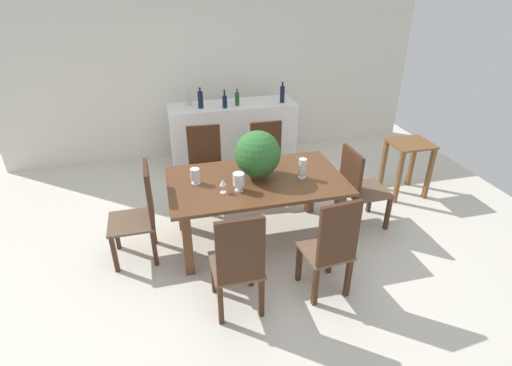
{
  "coord_description": "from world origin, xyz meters",
  "views": [
    {
      "loc": [
        -0.9,
        -3.49,
        2.71
      ],
      "look_at": [
        0.03,
        0.22,
        0.63
      ],
      "focal_mm": 28.05,
      "sensor_mm": 36.0,
      "label": 1
    }
  ],
  "objects_px": {
    "chair_near_right": "(332,246)",
    "crystal_vase_center_near": "(239,180)",
    "chair_far_left": "(205,161)",
    "crystal_vase_right": "(195,175)",
    "kitchen_counter": "(233,137)",
    "wine_bottle_dark": "(189,97)",
    "side_table": "(408,158)",
    "flower_centerpiece": "(258,154)",
    "chair_head_end": "(141,210)",
    "wine_glass": "(223,183)",
    "wine_bottle_green": "(282,94)",
    "wine_bottle_tall": "(237,99)",
    "chair_near_left": "(238,262)",
    "dining_table": "(256,188)",
    "wine_bottle_amber": "(200,100)",
    "chair_foot_end": "(358,185)",
    "crystal_vase_left": "(303,167)",
    "wine_bottle_clear": "(225,101)"
  },
  "relations": [
    {
      "from": "chair_near_left",
      "to": "chair_head_end",
      "type": "xyz_separation_m",
      "value": [
        -0.78,
        1.03,
        -0.0
      ]
    },
    {
      "from": "wine_bottle_tall",
      "to": "wine_bottle_dark",
      "type": "distance_m",
      "value": 0.67
    },
    {
      "from": "chair_near_right",
      "to": "chair_near_left",
      "type": "distance_m",
      "value": 0.83
    },
    {
      "from": "kitchen_counter",
      "to": "wine_bottle_dark",
      "type": "relative_size",
      "value": 6.14
    },
    {
      "from": "chair_far_left",
      "to": "crystal_vase_right",
      "type": "xyz_separation_m",
      "value": [
        -0.22,
        -0.95,
        0.31
      ]
    },
    {
      "from": "wine_bottle_green",
      "to": "wine_bottle_dark",
      "type": "xyz_separation_m",
      "value": [
        -1.3,
        0.18,
        -0.0
      ]
    },
    {
      "from": "crystal_vase_left",
      "to": "crystal_vase_center_near",
      "type": "height_order",
      "value": "crystal_vase_left"
    },
    {
      "from": "flower_centerpiece",
      "to": "chair_near_left",
      "type": "bearing_deg",
      "value": -112.14
    },
    {
      "from": "chair_near_left",
      "to": "kitchen_counter",
      "type": "bearing_deg",
      "value": -100.16
    },
    {
      "from": "chair_head_end",
      "to": "wine_glass",
      "type": "distance_m",
      "value": 0.88
    },
    {
      "from": "chair_far_left",
      "to": "side_table",
      "type": "bearing_deg",
      "value": -7.49
    },
    {
      "from": "chair_foot_end",
      "to": "wine_glass",
      "type": "height_order",
      "value": "chair_foot_end"
    },
    {
      "from": "wine_glass",
      "to": "wine_bottle_amber",
      "type": "height_order",
      "value": "wine_bottle_amber"
    },
    {
      "from": "chair_near_left",
      "to": "wine_bottle_amber",
      "type": "height_order",
      "value": "wine_bottle_amber"
    },
    {
      "from": "chair_head_end",
      "to": "crystal_vase_center_near",
      "type": "bearing_deg",
      "value": 78.58
    },
    {
      "from": "chair_near_right",
      "to": "crystal_vase_center_near",
      "type": "bearing_deg",
      "value": -57.82
    },
    {
      "from": "chair_head_end",
      "to": "wine_glass",
      "type": "relative_size",
      "value": 6.98
    },
    {
      "from": "crystal_vase_left",
      "to": "side_table",
      "type": "xyz_separation_m",
      "value": [
        1.69,
        0.6,
        -0.36
      ]
    },
    {
      "from": "wine_bottle_amber",
      "to": "chair_far_left",
      "type": "bearing_deg",
      "value": -95.26
    },
    {
      "from": "crystal_vase_left",
      "to": "wine_bottle_tall",
      "type": "relative_size",
      "value": 0.95
    },
    {
      "from": "wine_glass",
      "to": "flower_centerpiece",
      "type": "bearing_deg",
      "value": 29.99
    },
    {
      "from": "chair_near_left",
      "to": "chair_head_end",
      "type": "relative_size",
      "value": 1.02
    },
    {
      "from": "dining_table",
      "to": "wine_bottle_green",
      "type": "bearing_deg",
      "value": 64.76
    },
    {
      "from": "flower_centerpiece",
      "to": "crystal_vase_left",
      "type": "distance_m",
      "value": 0.48
    },
    {
      "from": "chair_far_left",
      "to": "wine_bottle_clear",
      "type": "relative_size",
      "value": 3.99
    },
    {
      "from": "wine_bottle_dark",
      "to": "side_table",
      "type": "xyz_separation_m",
      "value": [
        2.64,
        -1.4,
        -0.59
      ]
    },
    {
      "from": "flower_centerpiece",
      "to": "wine_bottle_clear",
      "type": "height_order",
      "value": "flower_centerpiece"
    },
    {
      "from": "chair_far_left",
      "to": "wine_bottle_green",
      "type": "xyz_separation_m",
      "value": [
        1.22,
        0.72,
        0.58
      ]
    },
    {
      "from": "chair_foot_end",
      "to": "wine_bottle_clear",
      "type": "distance_m",
      "value": 2.15
    },
    {
      "from": "crystal_vase_center_near",
      "to": "side_table",
      "type": "xyz_separation_m",
      "value": [
        2.38,
        0.7,
        -0.35
      ]
    },
    {
      "from": "chair_head_end",
      "to": "crystal_vase_left",
      "type": "distance_m",
      "value": 1.69
    },
    {
      "from": "chair_far_left",
      "to": "wine_bottle_tall",
      "type": "height_order",
      "value": "wine_bottle_tall"
    },
    {
      "from": "chair_far_left",
      "to": "wine_glass",
      "type": "height_order",
      "value": "chair_far_left"
    },
    {
      "from": "chair_far_left",
      "to": "flower_centerpiece",
      "type": "height_order",
      "value": "flower_centerpiece"
    },
    {
      "from": "flower_centerpiece",
      "to": "wine_bottle_green",
      "type": "relative_size",
      "value": 1.75
    },
    {
      "from": "chair_head_end",
      "to": "side_table",
      "type": "height_order",
      "value": "chair_head_end"
    },
    {
      "from": "dining_table",
      "to": "wine_bottle_dark",
      "type": "relative_size",
      "value": 6.26
    },
    {
      "from": "crystal_vase_right",
      "to": "kitchen_counter",
      "type": "relative_size",
      "value": 0.09
    },
    {
      "from": "chair_head_end",
      "to": "chair_near_right",
      "type": "bearing_deg",
      "value": 57.2
    },
    {
      "from": "chair_foot_end",
      "to": "wine_glass",
      "type": "bearing_deg",
      "value": 94.9
    },
    {
      "from": "chair_near_left",
      "to": "chair_far_left",
      "type": "relative_size",
      "value": 1.06
    },
    {
      "from": "wine_bottle_green",
      "to": "wine_bottle_dark",
      "type": "height_order",
      "value": "wine_bottle_dark"
    },
    {
      "from": "chair_head_end",
      "to": "wine_bottle_clear",
      "type": "bearing_deg",
      "value": 144.7
    },
    {
      "from": "chair_head_end",
      "to": "wine_bottle_amber",
      "type": "bearing_deg",
      "value": 153.66
    },
    {
      "from": "crystal_vase_center_near",
      "to": "wine_bottle_amber",
      "type": "xyz_separation_m",
      "value": [
        -0.11,
        1.95,
        0.24
      ]
    },
    {
      "from": "wine_bottle_green",
      "to": "wine_bottle_dark",
      "type": "distance_m",
      "value": 1.31
    },
    {
      "from": "chair_foot_end",
      "to": "chair_head_end",
      "type": "relative_size",
      "value": 0.93
    },
    {
      "from": "flower_centerpiece",
      "to": "crystal_vase_right",
      "type": "height_order",
      "value": "flower_centerpiece"
    },
    {
      "from": "chair_near_right",
      "to": "wine_bottle_dark",
      "type": "distance_m",
      "value": 3.12
    },
    {
      "from": "crystal_vase_center_near",
      "to": "chair_head_end",
      "type": "bearing_deg",
      "value": 169.12
    }
  ]
}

